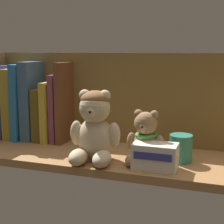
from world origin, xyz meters
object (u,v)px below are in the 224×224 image
Objects in this scene: book_2 at (26,101)px; teddy_bear_larger at (95,128)px; teddy_bear_smaller at (145,141)px; small_product_box at (155,156)px; book_5 at (53,111)px; book_7 at (66,102)px; book_1 at (17,103)px; pillar_candle at (181,148)px; book_0 at (9,101)px; book_4 at (45,114)px; book_3 at (35,100)px; book_6 at (60,108)px.

book_2 is 32.88cm from teddy_bear_larger.
teddy_bear_smaller is 5.32cm from small_product_box.
book_5 is (9.61, 0.00, -2.51)cm from book_2.
book_7 is at bearing 0.00° from book_5.
book_1 is 3.18× the size of pillar_candle.
book_5 is 1.02× the size of teddy_bear_larger.
book_0 is 3.32× the size of pillar_candle.
book_7 reaches higher than teddy_bear_larger.
book_0 reaches higher than book_4.
book_1 reaches higher than teddy_bear_larger.
book_3 is 45.31cm from small_product_box.
book_1 is at bearing 180.00° from book_6.
book_7 is at bearing 0.00° from book_4.
teddy_bear_smaller is at bearing -14.98° from book_0.
book_6 is 22.89cm from teddy_bear_larger.
book_2 is 48.23cm from small_product_box.
book_0 is 1.72× the size of teddy_bear_smaller.
book_5 is 2.65× the size of pillar_candle.
book_0 is 18.25cm from book_6.
book_5 is at bearing 0.00° from book_2.
teddy_bear_larger reaches higher than teddy_bear_smaller.
book_6 is 2.82cm from book_7.
book_1 is 10.33cm from book_4.
book_3 is 1.82× the size of teddy_bear_smaller.
book_0 is 1.12× the size of book_6.
small_product_box is (32.80, -16.18, -7.03)cm from book_6.
teddy_bear_smaller is at bearing -18.52° from book_3.
book_1 is 12.85cm from book_5.
pillar_candle is at bearing -8.87° from book_0.
book_1 is 1.20× the size of book_5.
book_0 is at bearing 180.00° from book_4.
book_6 is (5.04, 0.00, 2.15)cm from book_4.
book_1 is 0.91× the size of book_7.
book_7 is (10.79, 0.00, -0.05)cm from book_3.
teddy_bear_larger is at bearing -44.62° from book_7.
book_5 is 2.48cm from book_6.
book_7 is 21.50cm from teddy_bear_larger.
book_0 is at bearing 162.40° from small_product_box.
book_6 reaches higher than book_4.
book_6 is 1.97× the size of small_product_box.
teddy_bear_larger is (29.14, -14.90, -3.10)cm from book_2.
book_6 reaches higher than pillar_candle.
book_1 is at bearing 161.29° from small_product_box.
book_5 reaches higher than pillar_candle.
book_2 is at bearing 180.00° from book_7.
teddy_bear_smaller is (41.43, -12.79, -5.92)cm from book_2.
teddy_bear_larger is (19.53, -14.90, -0.59)cm from book_5.
book_0 is 1.04× the size of book_1.
book_3 reaches higher than book_4.
book_7 is 2.32× the size of small_product_box.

